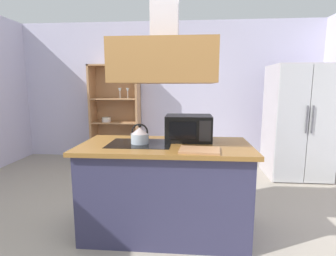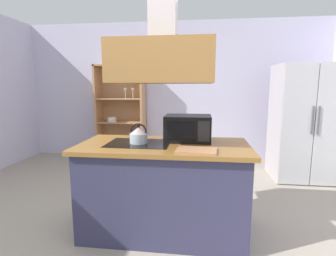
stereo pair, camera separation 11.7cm
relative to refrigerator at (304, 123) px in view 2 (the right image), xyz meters
The scene contains 9 objects.
ground_plane 3.06m from the refrigerator, 137.53° to the right, with size 7.80×7.80×0.00m, color #9D9382.
wall_back 2.43m from the refrigerator, 154.66° to the left, with size 6.00×0.12×2.70m, color silver.
kitchen_island 2.69m from the refrigerator, 137.64° to the right, with size 1.63×0.80×0.90m.
range_hood 2.79m from the refrigerator, 137.64° to the right, with size 0.90×0.70×1.22m.
refrigerator is the anchor object (origin of this frame).
dish_cabinet 3.28m from the refrigerator, 165.80° to the left, with size 0.95×0.40×1.86m.
kettle 2.84m from the refrigerator, 140.98° to the right, with size 0.17×0.17×0.19m.
cutting_board 2.62m from the refrigerator, 128.87° to the right, with size 0.34×0.24×0.02m, color #B27D53.
microwave 2.37m from the refrigerator, 137.25° to the right, with size 0.46×0.35×0.26m.
Camera 2 is at (0.53, -2.18, 1.44)m, focal length 27.29 mm.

